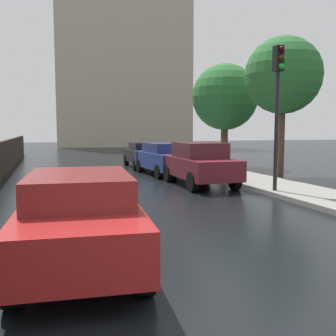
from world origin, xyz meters
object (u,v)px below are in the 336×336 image
object	(u,v)px
car_black_mid_road	(146,154)
car_maroon_behind_camera	(199,163)
car_blue_far_lane	(166,158)
street_tree_near	(283,76)
street_tree_far	(225,97)
traffic_light	(278,91)
car_red_far_ahead	(80,215)

from	to	relation	value
car_black_mid_road	car_maroon_behind_camera	distance (m)	7.12
car_blue_far_lane	street_tree_near	size ratio (longest dim) A/B	0.70
street_tree_near	street_tree_far	world-z (taller)	street_tree_near
car_black_mid_road	traffic_light	size ratio (longest dim) A/B	1.03
traffic_light	street_tree_near	world-z (taller)	street_tree_near
car_red_far_ahead	car_blue_far_lane	distance (m)	11.67
car_red_far_ahead	street_tree_far	xyz separation A→B (m)	(8.62, 13.14, 2.96)
car_blue_far_lane	traffic_light	size ratio (longest dim) A/B	0.94
car_blue_far_lane	street_tree_far	size ratio (longest dim) A/B	0.76
car_black_mid_road	traffic_light	xyz separation A→B (m)	(1.69, -9.71, 2.47)
car_red_far_ahead	car_maroon_behind_camera	distance (m)	8.57
car_black_mid_road	street_tree_far	world-z (taller)	street_tree_far
car_red_far_ahead	car_maroon_behind_camera	xyz separation A→B (m)	(4.79, 7.11, 0.06)
car_red_far_ahead	street_tree_near	distance (m)	12.93
car_maroon_behind_camera	street_tree_far	bearing A→B (deg)	56.88
car_black_mid_road	street_tree_far	xyz separation A→B (m)	(4.03, -1.09, 2.99)
car_maroon_behind_camera	street_tree_far	size ratio (longest dim) A/B	0.72
street_tree_far	car_red_far_ahead	bearing A→B (deg)	-123.27
traffic_light	street_tree_near	bearing A→B (deg)	54.97
car_maroon_behind_camera	traffic_light	world-z (taller)	traffic_light
car_black_mid_road	car_red_far_ahead	xyz separation A→B (m)	(-4.59, -14.23, 0.03)
car_red_far_ahead	car_blue_far_lane	bearing A→B (deg)	-108.94
car_blue_far_lane	traffic_light	xyz separation A→B (m)	(1.64, -6.19, 2.43)
traffic_light	street_tree_far	size ratio (longest dim) A/B	0.80
street_tree_near	car_red_far_ahead	bearing A→B (deg)	-136.86
street_tree_near	street_tree_far	xyz separation A→B (m)	(-0.46, 4.63, -0.56)
car_black_mid_road	car_blue_far_lane	bearing A→B (deg)	-86.91
car_blue_far_lane	street_tree_far	xyz separation A→B (m)	(3.98, 2.43, 2.95)
car_black_mid_road	car_red_far_ahead	distance (m)	14.95
street_tree_near	street_tree_far	distance (m)	4.68
car_red_far_ahead	street_tree_far	bearing A→B (deg)	-118.78
traffic_light	street_tree_far	bearing A→B (deg)	74.83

